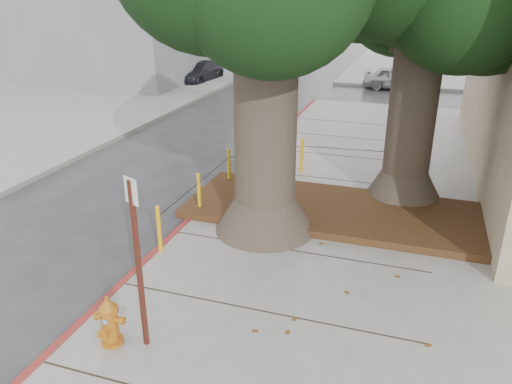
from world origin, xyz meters
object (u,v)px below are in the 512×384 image
signpost (138,256)px  car_silver (397,78)px  fire_hydrant (110,321)px  car_dark (199,72)px

signpost → car_silver: size_ratio=0.77×
fire_hydrant → car_silver: car_silver is taller
signpost → car_dark: (-8.16, 19.86, -1.03)m
signpost → car_dark: bearing=137.1°
fire_hydrant → signpost: size_ratio=0.31×
signpost → car_dark: signpost is taller
car_dark → car_silver: bearing=11.1°
car_silver → car_dark: car_silver is taller
fire_hydrant → car_silver: size_ratio=0.24×
fire_hydrant → car_dark: 21.44m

